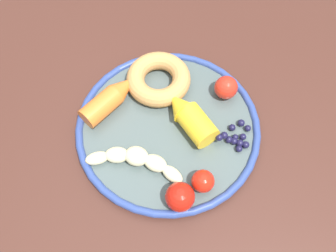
% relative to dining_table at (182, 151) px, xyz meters
% --- Properties ---
extents(ground_plane, '(6.00, 6.00, 0.00)m').
position_rel_dining_table_xyz_m(ground_plane, '(0.00, 0.00, -0.67)').
color(ground_plane, gray).
extents(dining_table, '(1.28, 0.89, 0.75)m').
position_rel_dining_table_xyz_m(dining_table, '(0.00, 0.00, 0.00)').
color(dining_table, '#45251C').
rests_on(dining_table, ground_plane).
extents(plate, '(0.30, 0.30, 0.02)m').
position_rel_dining_table_xyz_m(plate, '(-0.01, 0.03, 0.09)').
color(plate, '#475655').
rests_on(plate, dining_table).
extents(banana, '(0.06, 0.16, 0.03)m').
position_rel_dining_table_xyz_m(banana, '(-0.08, 0.05, 0.10)').
color(banana, beige).
rests_on(banana, plate).
extents(carrot_orange, '(0.12, 0.08, 0.04)m').
position_rel_dining_table_xyz_m(carrot_orange, '(0.00, 0.13, 0.11)').
color(carrot_orange, orange).
rests_on(carrot_orange, plate).
extents(carrot_yellow, '(0.09, 0.11, 0.04)m').
position_rel_dining_table_xyz_m(carrot_yellow, '(0.01, -0.00, 0.11)').
color(carrot_yellow, yellow).
rests_on(carrot_yellow, plate).
extents(donut, '(0.11, 0.11, 0.03)m').
position_rel_dining_table_xyz_m(donut, '(0.07, 0.07, 0.11)').
color(donut, tan).
rests_on(donut, plate).
extents(blueberry_pile, '(0.06, 0.05, 0.02)m').
position_rel_dining_table_xyz_m(blueberry_pile, '(0.01, -0.08, 0.10)').
color(blueberry_pile, '#191638').
rests_on(blueberry_pile, plate).
extents(tomato_near, '(0.04, 0.04, 0.04)m').
position_rel_dining_table_xyz_m(tomato_near, '(0.08, -0.04, 0.11)').
color(tomato_near, red).
rests_on(tomato_near, plate).
extents(tomato_mid, '(0.03, 0.03, 0.03)m').
position_rel_dining_table_xyz_m(tomato_mid, '(-0.08, -0.05, 0.11)').
color(tomato_mid, red).
rests_on(tomato_mid, plate).
extents(tomato_far, '(0.04, 0.04, 0.04)m').
position_rel_dining_table_xyz_m(tomato_far, '(-0.12, -0.03, 0.11)').
color(tomato_far, red).
rests_on(tomato_far, plate).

